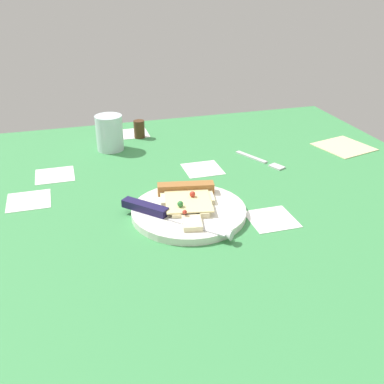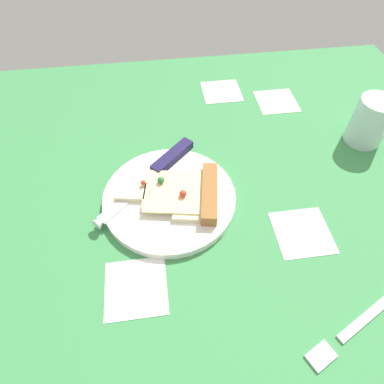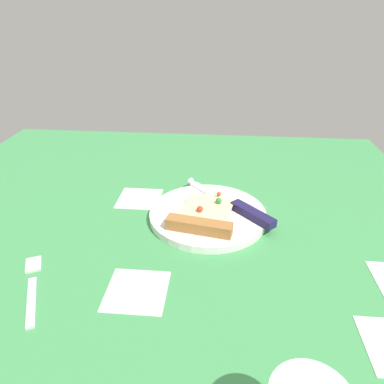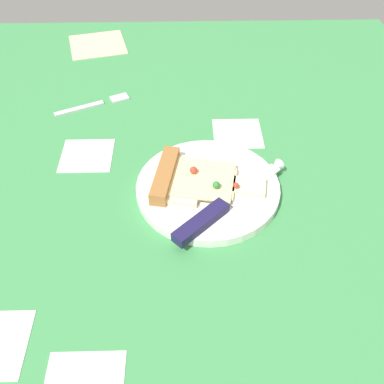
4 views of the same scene
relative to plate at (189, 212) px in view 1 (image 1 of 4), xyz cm
name	(u,v)px [view 1 (image 1 of 4)]	position (x,y,z in cm)	size (l,w,h in cm)	color
ground_plane	(217,201)	(-6.87, 8.36, -2.24)	(112.64, 112.64, 3.00)	#3D8C4C
plate	(189,212)	(0.00, 0.00, 0.00)	(23.06, 23.06, 1.49)	white
pizza_slice	(188,199)	(-2.57, 0.47, 1.53)	(18.54, 12.68, 2.51)	beige
knife	(164,214)	(1.85, -5.42, 1.35)	(18.75, 18.16, 2.45)	silver
drinking_glass	(109,133)	(-40.90, -10.48, 4.00)	(7.27, 7.27, 9.48)	silver
pepper_shaker	(139,129)	(-48.15, -1.17, 1.78)	(3.15, 3.15, 5.05)	#4C2D19
fork	(262,160)	(-21.31, 25.54, -0.34)	(14.62, 8.13, 0.80)	silver
napkin	(344,146)	(-24.42, 51.63, -0.54)	(13.00, 13.00, 0.40)	beige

